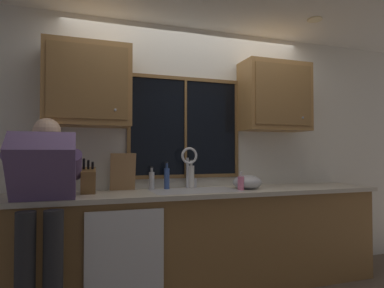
{
  "coord_description": "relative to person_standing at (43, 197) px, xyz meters",
  "views": [
    {
      "loc": [
        -1.05,
        -3.17,
        1.27
      ],
      "look_at": [
        -0.09,
        -0.3,
        1.35
      ],
      "focal_mm": 30.76,
      "sensor_mm": 36.0,
      "label": 1
    }
  ],
  "objects": [
    {
      "name": "back_wall",
      "position": [
        1.31,
        0.66,
        0.32
      ],
      "size": [
        5.91,
        0.12,
        2.55
      ],
      "primitive_type": "cube",
      "color": "silver",
      "rests_on": "floor"
    },
    {
      "name": "ceiling_downlight_right",
      "position": [
        2.36,
        0.0,
        1.59
      ],
      "size": [
        0.14,
        0.14,
        0.01
      ],
      "primitive_type": "cylinder",
      "color": "#FFEAB2"
    },
    {
      "name": "window_glass",
      "position": [
        1.25,
        0.6,
        0.57
      ],
      "size": [
        1.1,
        0.02,
        0.95
      ],
      "primitive_type": "cube",
      "color": "black"
    },
    {
      "name": "window_frame_top",
      "position": [
        1.25,
        0.59,
        1.06
      ],
      "size": [
        1.17,
        0.02,
        0.04
      ],
      "primitive_type": "cube",
      "color": "brown"
    },
    {
      "name": "window_frame_bottom",
      "position": [
        1.25,
        0.59,
        0.08
      ],
      "size": [
        1.17,
        0.02,
        0.04
      ],
      "primitive_type": "cube",
      "color": "brown"
    },
    {
      "name": "window_frame_left",
      "position": [
        0.69,
        0.59,
        0.57
      ],
      "size": [
        0.03,
        0.02,
        0.95
      ],
      "primitive_type": "cube",
      "color": "brown"
    },
    {
      "name": "window_frame_right",
      "position": [
        1.82,
        0.59,
        0.57
      ],
      "size": [
        0.03,
        0.02,
        0.95
      ],
      "primitive_type": "cube",
      "color": "brown"
    },
    {
      "name": "window_mullion_center",
      "position": [
        1.25,
        0.58,
        0.57
      ],
      "size": [
        0.02,
        0.02,
        0.95
      ],
      "primitive_type": "cube",
      "color": "brown"
    },
    {
      "name": "lower_cabinet_run",
      "position": [
        1.31,
        0.31,
        -0.51
      ],
      "size": [
        3.51,
        0.58,
        0.88
      ],
      "primitive_type": "cube",
      "color": "olive",
      "rests_on": "floor"
    },
    {
      "name": "countertop",
      "position": [
        1.31,
        0.29,
        -0.05
      ],
      "size": [
        3.57,
        0.62,
        0.04
      ],
      "primitive_type": "cube",
      "color": "beige",
      "rests_on": "lower_cabinet_run"
    },
    {
      "name": "dishwasher_front",
      "position": [
        0.58,
        -0.0,
        -0.5
      ],
      "size": [
        0.6,
        0.02,
        0.74
      ],
      "primitive_type": "cube",
      "color": "white"
    },
    {
      "name": "upper_cabinet_left",
      "position": [
        0.31,
        0.43,
        0.91
      ],
      "size": [
        0.73,
        0.36,
        0.72
      ],
      "color": "#9E703D"
    },
    {
      "name": "upper_cabinet_right",
      "position": [
        2.2,
        0.43,
        0.91
      ],
      "size": [
        0.73,
        0.36,
        0.72
      ],
      "color": "#9E703D"
    },
    {
      "name": "sink",
      "position": [
        1.25,
        0.3,
        -0.13
      ],
      "size": [
        0.8,
        0.46,
        0.21
      ],
      "color": "#B7B7BC",
      "rests_on": "lower_cabinet_run"
    },
    {
      "name": "faucet",
      "position": [
        1.26,
        0.48,
        0.22
      ],
      "size": [
        0.18,
        0.09,
        0.4
      ],
      "color": "silver",
      "rests_on": "countertop"
    },
    {
      "name": "person_standing",
      "position": [
        0.0,
        0.0,
        0.0
      ],
      "size": [
        0.53,
        0.7,
        1.54
      ],
      "color": "#262628",
      "rests_on": "floor"
    },
    {
      "name": "knife_block",
      "position": [
        0.31,
        0.34,
        0.07
      ],
      "size": [
        0.12,
        0.18,
        0.32
      ],
      "color": "brown",
      "rests_on": "countertop"
    },
    {
      "name": "cutting_board",
      "position": [
        0.62,
        0.52,
        0.14
      ],
      "size": [
        0.23,
        0.09,
        0.35
      ],
      "primitive_type": "cube",
      "rotation": [
        0.21,
        0.0,
        0.0
      ],
      "color": "#997047",
      "rests_on": "countertop"
    },
    {
      "name": "mixing_bowl",
      "position": [
        1.78,
        0.29,
        0.03
      ],
      "size": [
        0.28,
        0.28,
        0.14
      ],
      "primitive_type": "ellipsoid",
      "color": "#B7B7BC",
      "rests_on": "countertop"
    },
    {
      "name": "soap_dispenser",
      "position": [
        1.67,
        0.2,
        0.03
      ],
      "size": [
        0.06,
        0.07,
        0.18
      ],
      "color": "pink",
      "rests_on": "countertop"
    },
    {
      "name": "bottle_green_glass",
      "position": [
        1.04,
        0.5,
        0.07
      ],
      "size": [
        0.05,
        0.05,
        0.26
      ],
      "color": "#334C8C",
      "rests_on": "countertop"
    },
    {
      "name": "bottle_tall_clear",
      "position": [
        1.29,
        0.53,
        0.08
      ],
      "size": [
        0.06,
        0.06,
        0.29
      ],
      "color": "silver",
      "rests_on": "countertop"
    },
    {
      "name": "bottle_amber_small",
      "position": [
        0.9,
        0.52,
        0.05
      ],
      "size": [
        0.05,
        0.05,
        0.22
      ],
      "color": "#B7B7BC",
      "rests_on": "countertop"
    }
  ]
}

